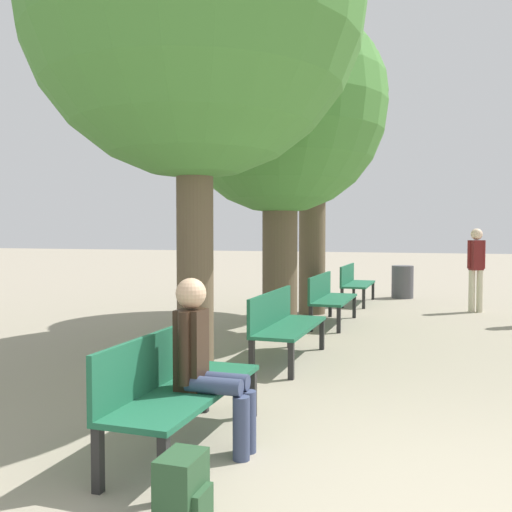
{
  "coord_description": "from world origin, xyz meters",
  "views": [
    {
      "loc": [
        0.05,
        -3.3,
        1.61
      ],
      "look_at": [
        -3.22,
        6.64,
        1.15
      ],
      "focal_mm": 40.0,
      "sensor_mm": 36.0,
      "label": 1
    }
  ],
  "objects": [
    {
      "name": "tree_row_0",
      "position": [
        -2.37,
        2.05,
        3.85
      ],
      "size": [
        3.47,
        3.47,
        5.6
      ],
      "color": "brown",
      "rests_on": "ground_plane"
    },
    {
      "name": "tree_row_1",
      "position": [
        -2.37,
        5.25,
        3.48
      ],
      "size": [
        3.29,
        3.29,
        5.17
      ],
      "color": "brown",
      "rests_on": "ground_plane"
    },
    {
      "name": "trash_bin",
      "position": [
        -0.87,
        10.74,
        0.39
      ],
      "size": [
        0.51,
        0.51,
        0.78
      ],
      "color": "#4C4C51",
      "rests_on": "ground_plane"
    },
    {
      "name": "bench_row_1",
      "position": [
        -1.82,
        3.43,
        0.5
      ],
      "size": [
        0.54,
        1.74,
        0.86
      ],
      "color": "#1E6042",
      "rests_on": "ground_plane"
    },
    {
      "name": "backpack",
      "position": [
        -1.27,
        -0.57,
        0.2
      ],
      "size": [
        0.25,
        0.29,
        0.41
      ],
      "color": "#284C2D",
      "rests_on": "ground_plane"
    },
    {
      "name": "bench_row_3",
      "position": [
        -1.82,
        9.35,
        0.5
      ],
      "size": [
        0.54,
        1.74,
        0.86
      ],
      "color": "#1E6042",
      "rests_on": "ground_plane"
    },
    {
      "name": "tree_row_2",
      "position": [
        -2.37,
        7.55,
        4.12
      ],
      "size": [
        2.86,
        2.86,
        5.65
      ],
      "color": "brown",
      "rests_on": "ground_plane"
    },
    {
      "name": "bench_row_0",
      "position": [
        -1.82,
        0.48,
        0.5
      ],
      "size": [
        0.54,
        1.74,
        0.86
      ],
      "color": "#1E6042",
      "rests_on": "ground_plane"
    },
    {
      "name": "person_seated",
      "position": [
        -1.58,
        0.48,
        0.67
      ],
      "size": [
        0.59,
        0.33,
        1.27
      ],
      "color": "#384260",
      "rests_on": "ground_plane"
    },
    {
      "name": "pedestrian_mid",
      "position": [
        0.68,
        8.74,
        0.95
      ],
      "size": [
        0.34,
        0.28,
        1.66
      ],
      "color": "beige",
      "rests_on": "ground_plane"
    },
    {
      "name": "bench_row_2",
      "position": [
        -1.82,
        6.39,
        0.5
      ],
      "size": [
        0.54,
        1.74,
        0.86
      ],
      "color": "#1E6042",
      "rests_on": "ground_plane"
    }
  ]
}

